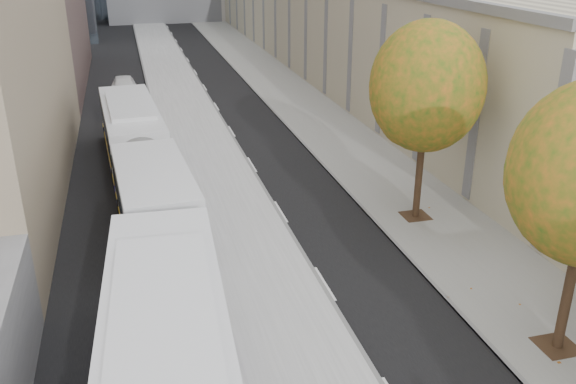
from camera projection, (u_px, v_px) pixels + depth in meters
name	position (u px, v px, depth m)	size (l,w,h in m)	color
bus_platform	(196.00, 138.00, 34.99)	(4.25, 150.00, 0.15)	#A5A5A5
sidewalk	(328.00, 128.00, 36.90)	(4.75, 150.00, 0.08)	gray
building_tan	(345.00, 7.00, 63.93)	(18.00, 92.00, 8.00)	gray
tree_d	(427.00, 87.00, 23.09)	(4.40, 4.40, 7.60)	black
bus_far	(140.00, 156.00, 27.40)	(3.67, 17.78, 2.94)	silver
distant_car	(124.00, 86.00, 44.25)	(1.72, 4.28, 1.46)	white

